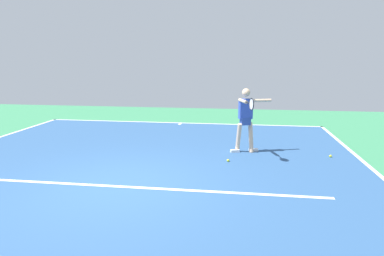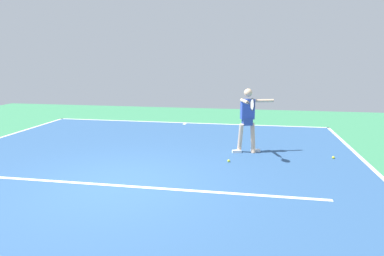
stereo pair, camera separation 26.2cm
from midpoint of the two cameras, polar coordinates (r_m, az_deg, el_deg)
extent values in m
plane|color=#388456|center=(6.87, -13.05, -9.45)|extent=(21.63, 21.63, 0.00)
cube|color=#2D5484|center=(6.87, -13.06, -9.44)|extent=(10.63, 13.51, 0.00)
cube|color=white|center=(13.11, -2.49, 0.87)|extent=(10.63, 0.10, 0.01)
cube|color=white|center=(6.82, -13.24, -9.60)|extent=(7.97, 0.10, 0.01)
cube|color=white|center=(12.92, -2.65, 0.71)|extent=(0.10, 0.30, 0.01)
cylinder|color=beige|center=(9.08, 9.11, -1.57)|extent=(0.19, 0.30, 0.80)
cube|color=white|center=(9.20, 9.55, -3.70)|extent=(0.26, 0.17, 0.07)
cylinder|color=beige|center=(8.98, 7.04, -1.66)|extent=(0.19, 0.30, 0.80)
cube|color=white|center=(9.04, 6.46, -3.88)|extent=(0.26, 0.17, 0.07)
cube|color=#2D4799|center=(8.94, 8.16, 1.20)|extent=(0.30, 0.27, 0.20)
cube|color=#334CB2|center=(8.89, 8.22, 3.23)|extent=(0.38, 0.28, 0.52)
sphere|color=beige|center=(8.84, 8.30, 5.96)|extent=(0.21, 0.21, 0.21)
cylinder|color=beige|center=(9.00, 10.86, 4.59)|extent=(0.52, 0.24, 0.08)
cylinder|color=beige|center=(8.56, 7.73, 4.54)|extent=(0.24, 0.52, 0.08)
cylinder|color=black|center=(8.21, 8.53, 4.23)|extent=(0.10, 0.22, 0.03)
torus|color=black|center=(7.98, 9.09, 4.00)|extent=(0.12, 0.29, 0.29)
cylinder|color=silver|center=(7.98, 9.09, 4.00)|extent=(0.08, 0.24, 0.25)
sphere|color=yellow|center=(9.16, 21.62, -4.43)|extent=(0.07, 0.07, 0.07)
sphere|color=#CCE033|center=(8.20, 5.21, -5.48)|extent=(0.07, 0.07, 0.07)
camera|label=1|loc=(0.13, -90.98, -0.20)|focal=31.55mm
camera|label=2|loc=(0.13, 89.02, 0.20)|focal=31.55mm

